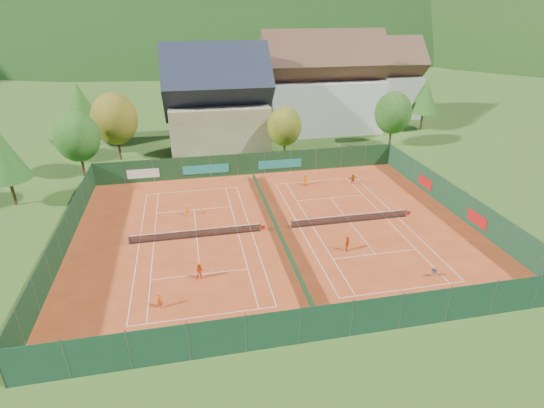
{
  "coord_description": "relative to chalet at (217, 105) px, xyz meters",
  "views": [
    {
      "loc": [
        -8.08,
        -37.13,
        20.85
      ],
      "look_at": [
        0.0,
        2.0,
        2.0
      ],
      "focal_mm": 28.0,
      "sensor_mm": 36.0,
      "label": 1
    }
  ],
  "objects": [
    {
      "name": "court_markings_left",
      "position": [
        -5.0,
        -30.0,
        -6.61
      ],
      "size": [
        11.03,
        23.83,
        0.0
      ],
      "color": "white",
      "rests_on": "ground"
    },
    {
      "name": "mountain_backdrop",
      "position": [
        31.54,
        203.48,
        -46.26
      ],
      "size": [
        820.0,
        530.0,
        242.0
      ],
      "color": "black",
      "rests_on": "ground"
    },
    {
      "name": "tree_east_mid",
      "position": [
        37.0,
        2.0,
        -0.56
      ],
      "size": [
        5.04,
        5.04,
        9.0
      ],
      "color": "#432E18",
      "rests_on": "ground"
    },
    {
      "name": "tree_west_back",
      "position": [
        -21.0,
        4.0,
        0.11
      ],
      "size": [
        5.6,
        5.6,
        10.0
      ],
      "color": "#4A311A",
      "rests_on": "ground"
    },
    {
      "name": "tree_east_back",
      "position": [
        29.0,
        10.0,
        0.12
      ],
      "size": [
        7.15,
        7.15,
        10.86
      ],
      "color": "#442918",
      "rests_on": "ground"
    },
    {
      "name": "tree_west_side",
      "position": [
        -25.0,
        -18.0,
        -0.56
      ],
      "size": [
        5.04,
        5.04,
        9.0
      ],
      "color": "#4A331A",
      "rests_on": "ground"
    },
    {
      "name": "fence_west",
      "position": [
        -17.0,
        -30.0,
        -5.12
      ],
      "size": [
        0.04,
        32.0,
        3.0
      ],
      "color": "#13361A",
      "rests_on": "ground"
    },
    {
      "name": "fence_north",
      "position": [
        2.54,
        -14.01,
        -5.16
      ],
      "size": [
        40.0,
        0.1,
        3.0
      ],
      "color": "#14391B",
      "rests_on": "ground"
    },
    {
      "name": "player_left_mid",
      "position": [
        -5.01,
        -37.09,
        -5.88
      ],
      "size": [
        0.75,
        0.6,
        1.48
      ],
      "primitive_type": "imported",
      "rotation": [
        0.0,
        0.0,
        -0.05
      ],
      "color": "#E14814",
      "rests_on": "ground"
    },
    {
      "name": "loose_ball_3",
      "position": [
        -3.72,
        -24.93,
        -6.59
      ],
      "size": [
        0.07,
        0.07,
        0.07
      ],
      "primitive_type": "sphere",
      "color": "#CCD833",
      "rests_on": "ground"
    },
    {
      "name": "tree_center",
      "position": [
        9.0,
        -8.0,
        -1.91
      ],
      "size": [
        5.01,
        5.01,
        7.6
      ],
      "color": "#49341A",
      "rests_on": "ground"
    },
    {
      "name": "court_markings_right",
      "position": [
        11.0,
        -30.0,
        -6.61
      ],
      "size": [
        11.03,
        23.83,
        0.0
      ],
      "color": "white",
      "rests_on": "ground"
    },
    {
      "name": "clay_pad",
      "position": [
        3.0,
        -30.0,
        -6.62
      ],
      "size": [
        40.0,
        32.0,
        0.01
      ],
      "primitive_type": "cube",
      "color": "#B8411B",
      "rests_on": "ground"
    },
    {
      "name": "loose_ball_2",
      "position": [
        2.81,
        -27.75,
        -6.59
      ],
      "size": [
        0.07,
        0.07,
        0.07
      ],
      "primitive_type": "sphere",
      "color": "#CCD833",
      "rests_on": "ground"
    },
    {
      "name": "tree_west_front",
      "position": [
        -19.0,
        -10.0,
        -1.23
      ],
      "size": [
        5.72,
        5.72,
        8.69
      ],
      "color": "#472D19",
      "rests_on": "ground"
    },
    {
      "name": "player_right_far_a",
      "position": [
        9.07,
        -19.29,
        -5.86
      ],
      "size": [
        0.87,
        0.73,
        1.53
      ],
      "primitive_type": "imported",
      "rotation": [
        0.0,
        0.0,
        3.52
      ],
      "color": "orange",
      "rests_on": "ground"
    },
    {
      "name": "loose_ball_1",
      "position": [
        7.91,
        -42.12,
        -6.59
      ],
      "size": [
        0.07,
        0.07,
        0.07
      ],
      "primitive_type": "sphere",
      "color": "#CCD833",
      "rests_on": "ground"
    },
    {
      "name": "tree_east_front",
      "position": [
        27.0,
        -6.0,
        -1.23
      ],
      "size": [
        5.72,
        5.72,
        8.69
      ],
      "color": "#4C301B",
      "rests_on": "ground"
    },
    {
      "name": "ball_hopper",
      "position": [
        14.31,
        -40.75,
        -6.07
      ],
      "size": [
        0.34,
        0.34,
        0.8
      ],
      "color": "slate",
      "rests_on": "ground"
    },
    {
      "name": "hotel_block_a",
      "position": [
        19.0,
        6.0,
        0.76
      ],
      "size": [
        21.6,
        11.0,
        17.25
      ],
      "color": "silver",
      "rests_on": "ground"
    },
    {
      "name": "ground",
      "position": [
        3.0,
        -30.0,
        -6.64
      ],
      "size": [
        600.0,
        600.0,
        0.0
      ],
      "primitive_type": "plane",
      "color": "#31541A",
      "rests_on": "ground"
    },
    {
      "name": "tree_west_mid",
      "position": [
        -15.0,
        -4.0,
        -0.56
      ],
      "size": [
        6.44,
        6.44,
        9.78
      ],
      "color": "#472A19",
      "rests_on": "ground"
    },
    {
      "name": "fence_south",
      "position": [
        3.0,
        -46.0,
        -5.12
      ],
      "size": [
        40.0,
        0.04,
        3.0
      ],
      "color": "#153A23",
      "rests_on": "ground"
    },
    {
      "name": "player_left_near",
      "position": [
        -8.16,
        -40.22,
        -5.96
      ],
      "size": [
        0.57,
        0.49,
        1.32
      ],
      "primitive_type": "imported",
      "rotation": [
        0.0,
        0.0,
        0.42
      ],
      "color": "orange",
      "rests_on": "ground"
    },
    {
      "name": "hotel_block_b",
      "position": [
        33.0,
        14.0,
        -0.01
      ],
      "size": [
        17.28,
        10.0,
        15.5
      ],
      "color": "silver",
      "rests_on": "ground"
    },
    {
      "name": "tennis_net_left",
      "position": [
        -4.85,
        -30.0,
        -6.12
      ],
      "size": [
        13.3,
        0.1,
        1.02
      ],
      "color": "#59595B",
      "rests_on": "ground"
    },
    {
      "name": "player_right_near",
      "position": [
        8.62,
        -35.31,
        -5.86
      ],
      "size": [
        0.88,
        0.91,
        1.53
      ],
      "primitive_type": "imported",
      "rotation": [
        0.0,
        0.0,
        0.83
      ],
      "color": "#CE4B12",
      "rests_on": "ground"
    },
    {
      "name": "player_left_far",
      "position": [
        -5.8,
        -24.9,
        -5.96
      ],
      "size": [
        0.88,
        0.53,
        1.34
      ],
      "primitive_type": "imported",
      "rotation": [
        0.0,
        0.0,
        3.17
      ],
      "color": "orange",
      "rests_on": "ground"
    },
    {
      "name": "fence_east",
      "position": [
        23.0,
        -29.95,
        -5.14
      ],
      "size": [
        0.09,
        32.0,
        3.0
      ],
      "color": "#153A20",
      "rests_on": "ground"
    },
    {
      "name": "chalet",
      "position": [
        0.0,
        0.0,
        0.0
      ],
      "size": [
        16.2,
        12.0,
        16.0
      ],
      "color": "tan",
      "rests_on": "ground"
    },
    {
      "name": "court_divider",
      "position": [
        3.0,
        -30.0,
        -6.12
      ],
      "size": [
        0.03,
        28.8,
        1.0
      ],
      "color": "#123318",
      "rests_on": "ground"
    },
    {
      "name": "loose_ball_0",
      "position": [
        -3.98,
        -36.11,
        -6.59
      ],
      "size": [
        0.07,
        0.07,
        0.07
      ],
      "primitive_type": "sphere",
      "color": "#CCD833",
      "rests_on": "ground"
    },
    {
      "name": "tennis_net_right",
      "position": [
        11.15,
        -30.0,
        -6.12
      ],
      "size": [
        13.3,
        0.1,
        1.02
      ],
      "color": "#59595B",
      "rests_on": "ground"
    },
    {
      "name": "player_right_far_b",
      "position": [
        15.22,
        -19.91,
        -5.94
      ],
      "size": [
        1.3,
        0.54,
        1.36
      ],
      "primitive_type": "imported",
      "rotation": [
        0.0,
        0.0,
        3.25
      ],
      "color": "#CB5A12",
      "rests_on": "ground"
    }
  ]
}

